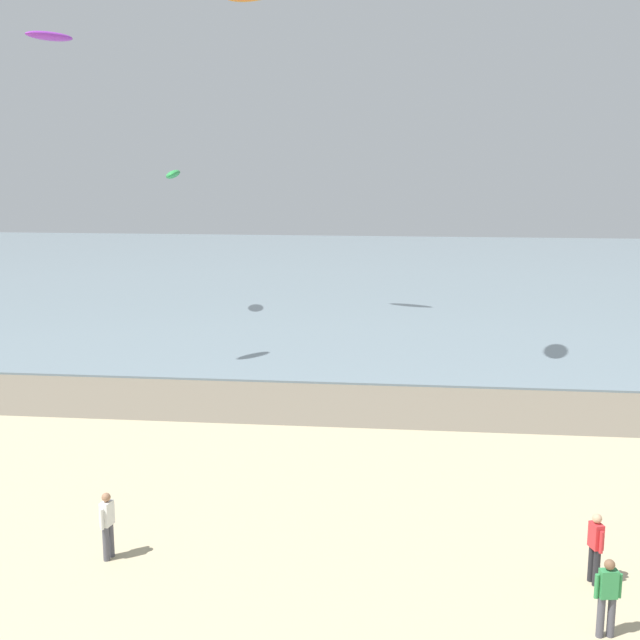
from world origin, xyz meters
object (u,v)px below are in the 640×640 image
object	(u,v)px
person_left_flank	(107,523)
person_nearest_camera	(595,546)
kite_aloft_3	(49,36)
person_mid_beach	(607,596)
kite_aloft_0	(173,174)

from	to	relation	value
person_left_flank	person_nearest_camera	bearing A→B (deg)	0.36
kite_aloft_3	person_nearest_camera	bearing A→B (deg)	85.46
kite_aloft_3	person_mid_beach	bearing A→B (deg)	81.44
person_left_flank	kite_aloft_3	bearing A→B (deg)	115.84
person_left_flank	kite_aloft_0	size ratio (longest dim) A/B	0.62
person_mid_beach	kite_aloft_0	xyz separation A→B (m)	(-18.59, 33.53, 7.83)
person_left_flank	person_mid_beach	bearing A→B (deg)	-10.75
person_left_flank	kite_aloft_3	size ratio (longest dim) A/B	0.79
kite_aloft_0	kite_aloft_3	world-z (taller)	kite_aloft_3
person_mid_beach	person_left_flank	xyz separation A→B (m)	(-11.38, 2.16, 0.00)
person_mid_beach	kite_aloft_3	bearing A→B (deg)	136.35
person_mid_beach	kite_aloft_3	size ratio (longest dim) A/B	0.79
person_nearest_camera	kite_aloft_3	bearing A→B (deg)	140.36
person_mid_beach	kite_aloft_3	xyz separation A→B (m)	(-19.21, 18.33, 13.73)
person_mid_beach	person_left_flank	distance (m)	11.58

